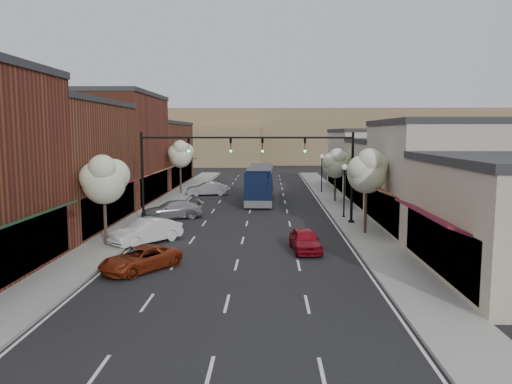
# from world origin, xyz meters

# --- Properties ---
(ground) EXTENTS (160.00, 160.00, 0.00)m
(ground) POSITION_xyz_m (0.00, 0.00, 0.00)
(ground) COLOR black
(ground) RESTS_ON ground
(sidewalk_left) EXTENTS (2.80, 73.00, 0.15)m
(sidewalk_left) POSITION_xyz_m (-8.40, 18.50, 0.07)
(sidewalk_left) COLOR gray
(sidewalk_left) RESTS_ON ground
(sidewalk_right) EXTENTS (2.80, 73.00, 0.15)m
(sidewalk_right) POSITION_xyz_m (8.40, 18.50, 0.07)
(sidewalk_right) COLOR gray
(sidewalk_right) RESTS_ON ground
(curb_left) EXTENTS (0.25, 73.00, 0.17)m
(curb_left) POSITION_xyz_m (-7.00, 18.50, 0.07)
(curb_left) COLOR gray
(curb_left) RESTS_ON ground
(curb_right) EXTENTS (0.25, 73.00, 0.17)m
(curb_right) POSITION_xyz_m (7.00, 18.50, 0.07)
(curb_right) COLOR gray
(curb_right) RESTS_ON ground
(bldg_left_midnear) EXTENTS (10.14, 14.10, 9.40)m
(bldg_left_midnear) POSITION_xyz_m (-14.23, 6.00, 4.66)
(bldg_left_midnear) COLOR brown
(bldg_left_midnear) RESTS_ON ground
(bldg_left_midfar) EXTENTS (10.14, 14.10, 10.90)m
(bldg_left_midfar) POSITION_xyz_m (-14.24, 20.00, 5.40)
(bldg_left_midfar) COLOR brown
(bldg_left_midfar) RESTS_ON ground
(bldg_left_far) EXTENTS (10.14, 18.10, 8.40)m
(bldg_left_far) POSITION_xyz_m (-14.22, 36.00, 4.16)
(bldg_left_far) COLOR brown
(bldg_left_far) RESTS_ON ground
(bldg_right_midnear) EXTENTS (9.14, 12.10, 7.90)m
(bldg_right_midnear) POSITION_xyz_m (13.72, 6.00, 3.91)
(bldg_right_midnear) COLOR #BFB5A4
(bldg_right_midnear) RESTS_ON ground
(bldg_right_midfar) EXTENTS (9.14, 12.10, 6.40)m
(bldg_right_midfar) POSITION_xyz_m (13.70, 18.00, 3.17)
(bldg_right_midfar) COLOR #B6AE91
(bldg_right_midfar) RESTS_ON ground
(bldg_right_far) EXTENTS (9.14, 16.10, 7.40)m
(bldg_right_far) POSITION_xyz_m (13.71, 32.00, 3.66)
(bldg_right_far) COLOR #BFB5A4
(bldg_right_far) RESTS_ON ground
(hill_far) EXTENTS (120.00, 30.00, 12.00)m
(hill_far) POSITION_xyz_m (0.00, 90.00, 6.00)
(hill_far) COLOR #7A6647
(hill_far) RESTS_ON ground
(hill_near) EXTENTS (50.00, 20.00, 8.00)m
(hill_near) POSITION_xyz_m (-25.00, 78.00, 4.00)
(hill_near) COLOR #7A6647
(hill_near) RESTS_ON ground
(signal_mast_right) EXTENTS (8.22, 0.46, 7.00)m
(signal_mast_right) POSITION_xyz_m (5.62, 8.00, 4.62)
(signal_mast_right) COLOR black
(signal_mast_right) RESTS_ON ground
(signal_mast_left) EXTENTS (8.22, 0.46, 7.00)m
(signal_mast_left) POSITION_xyz_m (-5.62, 8.00, 4.62)
(signal_mast_left) COLOR black
(signal_mast_left) RESTS_ON ground
(tree_right_near) EXTENTS (2.85, 2.65, 5.95)m
(tree_right_near) POSITION_xyz_m (8.35, 3.94, 4.45)
(tree_right_near) COLOR #47382B
(tree_right_near) RESTS_ON ground
(tree_right_far) EXTENTS (2.85, 2.65, 5.43)m
(tree_right_far) POSITION_xyz_m (8.35, 19.94, 3.99)
(tree_right_far) COLOR #47382B
(tree_right_far) RESTS_ON ground
(tree_left_near) EXTENTS (2.85, 2.65, 5.69)m
(tree_left_near) POSITION_xyz_m (-8.25, -0.06, 4.22)
(tree_left_near) COLOR #47382B
(tree_left_near) RESTS_ON ground
(tree_left_far) EXTENTS (2.85, 2.65, 6.13)m
(tree_left_far) POSITION_xyz_m (-8.25, 25.94, 4.60)
(tree_left_far) COLOR #47382B
(tree_left_far) RESTS_ON ground
(lamp_post_near) EXTENTS (0.44, 0.44, 4.44)m
(lamp_post_near) POSITION_xyz_m (7.80, 10.50, 3.01)
(lamp_post_near) COLOR black
(lamp_post_near) RESTS_ON ground
(lamp_post_far) EXTENTS (0.44, 0.44, 4.44)m
(lamp_post_far) POSITION_xyz_m (7.80, 28.00, 3.01)
(lamp_post_far) COLOR black
(lamp_post_far) RESTS_ON ground
(coach_bus) EXTENTS (2.75, 11.65, 3.55)m
(coach_bus) POSITION_xyz_m (0.80, 20.37, 1.85)
(coach_bus) COLOR black
(coach_bus) RESTS_ON ground
(red_hatchback) EXTENTS (1.97, 4.11, 1.35)m
(red_hatchback) POSITION_xyz_m (3.86, -0.84, 0.68)
(red_hatchback) COLOR maroon
(red_hatchback) RESTS_ON ground
(parked_car_a) EXTENTS (4.22, 4.77, 1.23)m
(parked_car_a) POSITION_xyz_m (-4.81, -5.24, 0.61)
(parked_car_a) COLOR maroon
(parked_car_a) RESTS_ON ground
(parked_car_b) EXTENTS (4.28, 4.70, 1.56)m
(parked_car_b) POSITION_xyz_m (-6.06, 1.01, 0.78)
(parked_car_b) COLOR white
(parked_car_b) RESTS_ON ground
(parked_car_c) EXTENTS (5.41, 3.61, 1.45)m
(parked_car_c) POSITION_xyz_m (-6.20, 10.15, 0.73)
(parked_car_c) COLOR #949599
(parked_car_c) RESTS_ON ground
(parked_car_e) EXTENTS (4.79, 2.57, 1.50)m
(parked_car_e) POSITION_xyz_m (-5.17, 25.06, 0.75)
(parked_car_e) COLOR #AAA9AF
(parked_car_e) RESTS_ON ground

